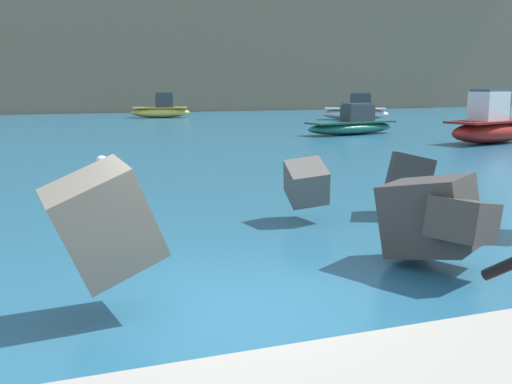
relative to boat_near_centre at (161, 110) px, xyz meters
name	(u,v)px	position (x,y,z in m)	size (l,w,h in m)	color
ground_plane	(220,307)	(-7.43, -43.43, -0.67)	(400.00, 400.00, 0.00)	#235B7A
breakwater_jetty	(126,198)	(-8.34, -41.51, 0.48)	(30.67, 8.23, 2.57)	#3D3A38
boat_near_centre	(161,110)	(0.00, 0.00, 0.00)	(5.24, 2.71, 2.16)	#EAC64C
boat_mid_left	(491,126)	(11.20, -27.14, 0.15)	(6.17, 3.51, 2.62)	maroon
boat_mid_centre	(352,125)	(7.18, -20.48, -0.12)	(6.17, 2.68, 1.77)	#1E6656
boat_far_centre	(356,111)	(14.25, -8.28, 0.01)	(5.62, 4.10, 2.16)	white
mooring_buoy_middle	(102,162)	(-7.67, -29.71, -0.45)	(0.44, 0.44, 0.44)	silver
headland_bluff	(104,32)	(-1.45, 31.28, 8.83)	(98.97, 43.52, 18.95)	#847056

